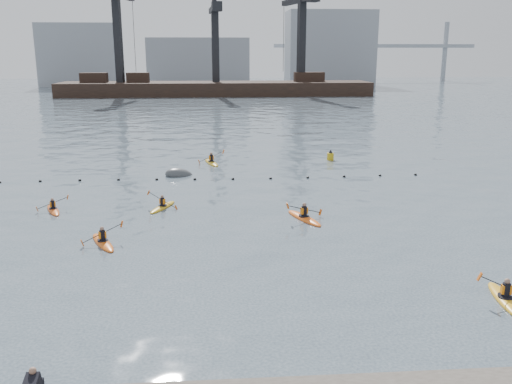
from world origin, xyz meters
TOP-DOWN VIEW (x-y plane):
  - ground at (0.00, 0.00)m, footprint 400.00×400.00m
  - float_line at (-0.50, 22.53)m, footprint 33.24×0.73m
  - barge_pier at (-0.22, 110.00)m, footprint 72.00×19.30m
  - skyline at (2.23, 150.27)m, footprint 141.00×28.00m
  - kayaker_0 at (-6.32, 7.97)m, footprint 2.11×3.27m
  - kayaker_1 at (11.27, -0.16)m, footprint 2.38×3.50m
  - kayaker_2 at (-10.69, 14.42)m, footprint 1.89×2.94m
  - kayaker_3 at (-3.81, 14.54)m, footprint 2.02×3.06m
  - kayaker_4 at (4.94, 11.47)m, footprint 2.36×3.63m
  - kayaker_5 at (-0.73, 28.94)m, footprint 2.42×3.65m
  - mooring_buoy at (-3.34, 24.14)m, footprint 2.81×2.03m
  - nav_buoy at (10.37, 29.68)m, footprint 0.62×0.62m

SIDE VIEW (x-z plane):
  - ground at x=0.00m, z-range 0.00..0.00m
  - mooring_buoy at x=-3.34m, z-range -0.81..0.81m
  - float_line at x=-0.50m, z-range -0.09..0.15m
  - kayaker_2 at x=-10.69m, z-range -0.43..0.61m
  - kayaker_3 at x=-3.81m, z-range -0.52..0.70m
  - kayaker_0 at x=-6.32m, z-range -0.50..0.71m
  - kayaker_1 at x=11.27m, z-range -0.56..0.77m
  - kayaker_5 at x=-0.73m, z-range -0.55..0.77m
  - kayaker_4 at x=4.94m, z-range -0.54..0.76m
  - nav_buoy at x=10.37m, z-range -0.22..0.91m
  - barge_pier at x=-0.22m, z-range -12.86..16.64m
  - skyline at x=2.23m, z-range -1.75..20.25m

